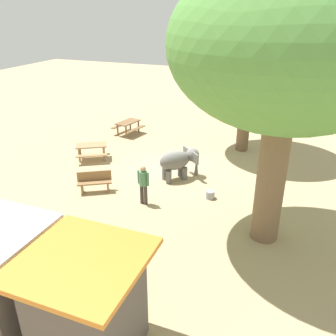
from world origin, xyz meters
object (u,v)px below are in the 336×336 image
(elephant, at_px, (179,161))
(picnic_table_near, at_px, (92,148))
(market_stall_orange, at_px, (88,310))
(wooden_bench, at_px, (95,181))
(picnic_table_far, at_px, (128,125))
(person_handler, at_px, (143,182))
(shade_tree_secondary, at_px, (289,48))
(feed_bucket, at_px, (210,195))
(shade_tree_main, at_px, (252,34))

(elephant, xyz_separation_m, picnic_table_near, (4.83, -0.49, -0.27))
(picnic_table_near, height_order, market_stall_orange, market_stall_orange)
(wooden_bench, bearing_deg, picnic_table_near, -86.78)
(elephant, bearing_deg, picnic_table_far, 89.38)
(person_handler, distance_m, market_stall_orange, 6.50)
(picnic_table_far, bearing_deg, shade_tree_secondary, -118.99)
(market_stall_orange, distance_m, feed_bucket, 7.76)
(shade_tree_main, distance_m, feed_bucket, 8.13)
(shade_tree_main, height_order, wooden_bench, shade_tree_main)
(elephant, bearing_deg, shade_tree_main, 19.14)
(person_handler, distance_m, wooden_bench, 2.38)
(picnic_table_near, distance_m, picnic_table_far, 4.12)
(wooden_bench, xyz_separation_m, market_stall_orange, (-3.96, 6.47, 0.67))
(market_stall_orange, bearing_deg, elephant, -82.75)
(elephant, xyz_separation_m, shade_tree_main, (-1.97, -4.55, 5.00))
(picnic_table_near, bearing_deg, feed_bucket, 134.46)
(picnic_table_near, relative_size, picnic_table_far, 1.16)
(person_handler, distance_m, shade_tree_secondary, 6.93)
(person_handler, bearing_deg, elephant, -2.43)
(picnic_table_far, height_order, feed_bucket, picnic_table_far)
(person_handler, xyz_separation_m, wooden_bench, (2.32, -0.18, -0.48))
(elephant, distance_m, wooden_bench, 3.75)
(elephant, distance_m, market_stall_orange, 8.98)
(feed_bucket, bearing_deg, shade_tree_secondary, 141.76)
(shade_tree_secondary, bearing_deg, feed_bucket, -38.24)
(shade_tree_main, bearing_deg, market_stall_orange, 86.43)
(picnic_table_far, bearing_deg, person_handler, -137.25)
(shade_tree_secondary, bearing_deg, picnic_table_far, -40.37)
(picnic_table_far, xyz_separation_m, market_stall_orange, (-6.04, 13.51, 0.55))
(shade_tree_secondary, distance_m, market_stall_orange, 8.18)
(shade_tree_main, bearing_deg, shade_tree_secondary, 106.00)
(person_handler, xyz_separation_m, shade_tree_main, (-2.47, -7.17, 4.91))
(elephant, relative_size, feed_bucket, 5.07)
(person_handler, relative_size, wooden_bench, 1.15)
(wooden_bench, xyz_separation_m, feed_bucket, (-4.62, -1.19, -0.31))
(elephant, bearing_deg, picnic_table_near, 126.81)
(shade_tree_main, relative_size, picnic_table_far, 4.53)
(elephant, xyz_separation_m, picnic_table_far, (4.90, -4.61, -0.27))
(wooden_bench, height_order, feed_bucket, wooden_bench)
(shade_tree_main, height_order, shade_tree_secondary, shade_tree_secondary)
(shade_tree_secondary, bearing_deg, picnic_table_near, -21.78)
(wooden_bench, height_order, picnic_table_near, wooden_bench)
(shade_tree_secondary, xyz_separation_m, feed_bucket, (2.37, -1.86, -5.89))
(shade_tree_main, xyz_separation_m, market_stall_orange, (0.84, 13.45, -4.72))
(person_handler, distance_m, feed_bucket, 2.79)
(person_handler, distance_m, picnic_table_near, 5.34)
(picnic_table_near, distance_m, feed_bucket, 6.87)
(elephant, relative_size, shade_tree_secondary, 0.22)
(market_stall_orange, relative_size, feed_bucket, 7.00)
(picnic_table_near, bearing_deg, picnic_table_far, -119.90)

